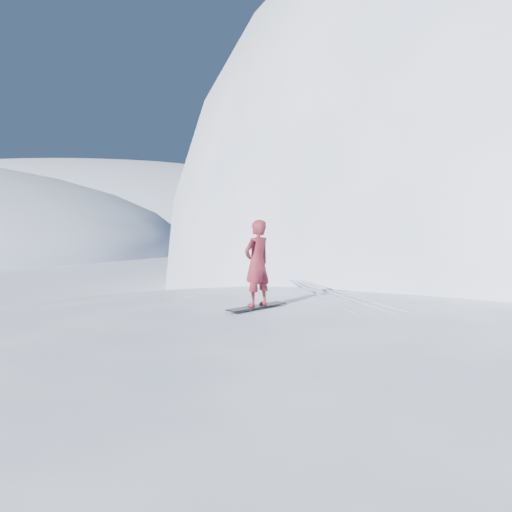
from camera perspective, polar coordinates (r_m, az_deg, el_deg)
The scene contains 8 objects.
ground at distance 9.31m, azimuth 17.15°, elevation -24.17°, with size 400.00×400.00×0.00m, color white.
near_ridge at distance 12.19m, azimuth 17.13°, elevation -17.15°, with size 36.00×28.00×4.80m, color white.
peak_shoulder at distance 30.84m, azimuth 23.01°, elevation -4.38°, with size 28.00×24.00×18.00m, color white.
far_ridge_c at distance 123.60m, azimuth -18.97°, elevation 1.87°, with size 140.00×90.00×36.00m, color white.
wind_bumps at distance 11.02m, azimuth 10.51°, elevation -19.41°, with size 16.00×14.40×1.00m.
snowboard at distance 11.46m, azimuth 0.12°, elevation -5.79°, with size 1.66×0.31×0.03m, color black.
snowboarder at distance 11.33m, azimuth 0.12°, elevation -0.82°, with size 0.72×0.47×1.96m, color maroon.
board_tracks at distance 13.74m, azimuth 8.56°, elevation -4.15°, with size 2.08×5.95×0.04m.
Camera 1 is at (-2.69, -7.76, 4.39)m, focal length 35.00 mm.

